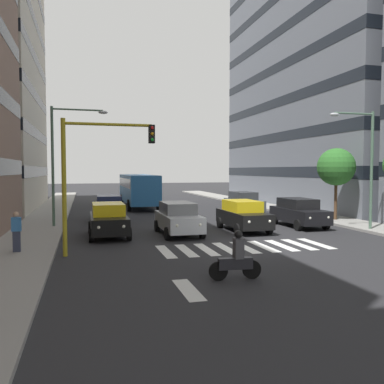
{
  "coord_description": "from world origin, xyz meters",
  "views": [
    {
      "loc": [
        6.89,
        16.56,
        3.45
      ],
      "look_at": [
        1.11,
        -4.95,
        2.23
      ],
      "focal_mm": 37.58,
      "sensor_mm": 36.0,
      "label": 1
    }
  ],
  "objects_px": {
    "bus_behind_traffic": "(138,187)",
    "street_tree_1": "(336,167)",
    "car_row2_0": "(244,202)",
    "street_lamp_right": "(62,152)",
    "car_row2_1": "(109,208)",
    "traffic_light_gantry": "(91,165)",
    "car_3": "(108,219)",
    "motorcycle_with_rider": "(236,259)",
    "car_1": "(243,215)",
    "street_lamp_left": "(365,157)",
    "car_2": "(178,218)",
    "pedestrian_waiting": "(16,231)",
    "car_0": "(299,212)"
  },
  "relations": [
    {
      "from": "car_2",
      "to": "car_3",
      "type": "relative_size",
      "value": 1.0
    },
    {
      "from": "car_1",
      "to": "car_3",
      "type": "relative_size",
      "value": 1.0
    },
    {
      "from": "car_row2_1",
      "to": "pedestrian_waiting",
      "type": "xyz_separation_m",
      "value": [
        4.25,
        10.36,
        0.11
      ]
    },
    {
      "from": "car_2",
      "to": "traffic_light_gantry",
      "type": "bearing_deg",
      "value": 42.05
    },
    {
      "from": "bus_behind_traffic",
      "to": "street_lamp_right",
      "type": "height_order",
      "value": "street_lamp_right"
    },
    {
      "from": "car_3",
      "to": "motorcycle_with_rider",
      "type": "xyz_separation_m",
      "value": [
        -3.4,
        9.48,
        -0.24
      ]
    },
    {
      "from": "car_3",
      "to": "pedestrian_waiting",
      "type": "bearing_deg",
      "value": 44.49
    },
    {
      "from": "car_0",
      "to": "car_3",
      "type": "bearing_deg",
      "value": 3.34
    },
    {
      "from": "bus_behind_traffic",
      "to": "traffic_light_gantry",
      "type": "relative_size",
      "value": 1.91
    },
    {
      "from": "street_tree_1",
      "to": "motorcycle_with_rider",
      "type": "bearing_deg",
      "value": 45.01
    },
    {
      "from": "bus_behind_traffic",
      "to": "street_tree_1",
      "type": "distance_m",
      "value": 18.07
    },
    {
      "from": "pedestrian_waiting",
      "to": "bus_behind_traffic",
      "type": "bearing_deg",
      "value": -110.69
    },
    {
      "from": "motorcycle_with_rider",
      "to": "car_3",
      "type": "bearing_deg",
      "value": -70.29
    },
    {
      "from": "car_0",
      "to": "traffic_light_gantry",
      "type": "relative_size",
      "value": 0.81
    },
    {
      "from": "motorcycle_with_rider",
      "to": "pedestrian_waiting",
      "type": "distance_m",
      "value": 9.23
    },
    {
      "from": "street_tree_1",
      "to": "car_2",
      "type": "bearing_deg",
      "value": 12.38
    },
    {
      "from": "car_3",
      "to": "car_row2_0",
      "type": "distance_m",
      "value": 13.93
    },
    {
      "from": "motorcycle_with_rider",
      "to": "traffic_light_gantry",
      "type": "xyz_separation_m",
      "value": [
        4.33,
        -5.0,
        3.01
      ]
    },
    {
      "from": "bus_behind_traffic",
      "to": "traffic_light_gantry",
      "type": "distance_m",
      "value": 21.13
    },
    {
      "from": "traffic_light_gantry",
      "to": "street_lamp_right",
      "type": "bearing_deg",
      "value": -79.83
    },
    {
      "from": "car_row2_1",
      "to": "street_tree_1",
      "type": "distance_m",
      "value": 15.52
    },
    {
      "from": "car_1",
      "to": "car_row2_1",
      "type": "bearing_deg",
      "value": -42.77
    },
    {
      "from": "car_0",
      "to": "car_2",
      "type": "xyz_separation_m",
      "value": [
        7.78,
        1.03,
        0.0
      ]
    },
    {
      "from": "motorcycle_with_rider",
      "to": "pedestrian_waiting",
      "type": "xyz_separation_m",
      "value": [
        7.26,
        -5.69,
        0.35
      ]
    },
    {
      "from": "motorcycle_with_rider",
      "to": "pedestrian_waiting",
      "type": "bearing_deg",
      "value": -38.07
    },
    {
      "from": "car_3",
      "to": "car_row2_0",
      "type": "bearing_deg",
      "value": -142.43
    },
    {
      "from": "car_2",
      "to": "traffic_light_gantry",
      "type": "xyz_separation_m",
      "value": [
        4.57,
        4.12,
        2.77
      ]
    },
    {
      "from": "car_1",
      "to": "street_lamp_left",
      "type": "distance_m",
      "value": 7.49
    },
    {
      "from": "car_0",
      "to": "car_3",
      "type": "relative_size",
      "value": 1.0
    },
    {
      "from": "street_lamp_right",
      "to": "street_tree_1",
      "type": "bearing_deg",
      "value": 174.75
    },
    {
      "from": "motorcycle_with_rider",
      "to": "street_tree_1",
      "type": "relative_size",
      "value": 0.36
    },
    {
      "from": "car_2",
      "to": "street_lamp_right",
      "type": "bearing_deg",
      "value": -34.1
    },
    {
      "from": "street_lamp_right",
      "to": "pedestrian_waiting",
      "type": "height_order",
      "value": "street_lamp_right"
    },
    {
      "from": "car_2",
      "to": "motorcycle_with_rider",
      "type": "height_order",
      "value": "car_2"
    },
    {
      "from": "bus_behind_traffic",
      "to": "car_row2_1",
      "type": "bearing_deg",
      "value": 71.12
    },
    {
      "from": "car_row2_0",
      "to": "street_lamp_right",
      "type": "height_order",
      "value": "street_lamp_right"
    },
    {
      "from": "car_row2_0",
      "to": "street_lamp_right",
      "type": "xyz_separation_m",
      "value": [
        13.44,
        4.76,
        3.61
      ]
    },
    {
      "from": "street_lamp_left",
      "to": "pedestrian_waiting",
      "type": "xyz_separation_m",
      "value": [
        17.76,
        1.75,
        -3.19
      ]
    },
    {
      "from": "car_row2_1",
      "to": "car_3",
      "type": "bearing_deg",
      "value": 86.59
    },
    {
      "from": "street_lamp_left",
      "to": "pedestrian_waiting",
      "type": "relative_size",
      "value": 4.02
    },
    {
      "from": "car_2",
      "to": "bus_behind_traffic",
      "type": "height_order",
      "value": "bus_behind_traffic"
    },
    {
      "from": "car_3",
      "to": "street_tree_1",
      "type": "bearing_deg",
      "value": -171.9
    },
    {
      "from": "car_3",
      "to": "car_0",
      "type": "bearing_deg",
      "value": -176.66
    },
    {
      "from": "car_2",
      "to": "car_row2_1",
      "type": "bearing_deg",
      "value": -64.87
    },
    {
      "from": "street_lamp_left",
      "to": "street_lamp_right",
      "type": "height_order",
      "value": "street_lamp_right"
    },
    {
      "from": "traffic_light_gantry",
      "to": "bus_behind_traffic",
      "type": "bearing_deg",
      "value": -102.54
    },
    {
      "from": "car_row2_0",
      "to": "bus_behind_traffic",
      "type": "distance_m",
      "value": 10.64
    },
    {
      "from": "traffic_light_gantry",
      "to": "car_1",
      "type": "bearing_deg",
      "value": -152.05
    },
    {
      "from": "traffic_light_gantry",
      "to": "street_tree_1",
      "type": "bearing_deg",
      "value": -157.45
    },
    {
      "from": "bus_behind_traffic",
      "to": "street_lamp_left",
      "type": "xyz_separation_m",
      "value": [
        -10.26,
        18.11,
        2.33
      ]
    }
  ]
}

